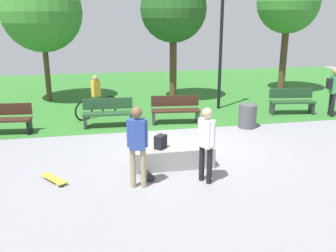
% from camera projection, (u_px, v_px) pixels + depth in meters
% --- Properties ---
extents(ground_plane, '(28.00, 28.00, 0.00)m').
position_uv_depth(ground_plane, '(187.00, 147.00, 10.31)').
color(ground_plane, gray).
extents(grass_lawn, '(26.60, 12.37, 0.01)m').
position_uv_depth(grass_lawn, '(147.00, 91.00, 17.65)').
color(grass_lawn, '#2D6B28').
rests_on(grass_lawn, ground_plane).
extents(concrete_ledge, '(1.91, 0.87, 0.48)m').
position_uv_depth(concrete_ledge, '(172.00, 155.00, 9.03)').
color(concrete_ledge, gray).
rests_on(concrete_ledge, ground_plane).
extents(backpack_on_ledge, '(0.34, 0.34, 0.32)m').
position_uv_depth(backpack_on_ledge, '(161.00, 142.00, 8.74)').
color(backpack_on_ledge, black).
rests_on(backpack_on_ledge, concrete_ledge).
extents(skater_performing_trick, '(0.42, 0.25, 1.75)m').
position_uv_depth(skater_performing_trick, '(137.00, 141.00, 7.61)').
color(skater_performing_trick, tan).
rests_on(skater_performing_trick, ground_plane).
extents(skater_watching, '(0.34, 0.38, 1.66)m').
position_uv_depth(skater_watching, '(206.00, 140.00, 7.88)').
color(skater_watching, black).
rests_on(skater_watching, ground_plane).
extents(skateboard_by_ledge, '(0.34, 0.82, 0.08)m').
position_uv_depth(skateboard_by_ledge, '(145.00, 173.00, 8.45)').
color(skateboard_by_ledge, black).
rests_on(skateboard_by_ledge, ground_plane).
extents(skateboard_spare, '(0.63, 0.76, 0.08)m').
position_uv_depth(skateboard_spare, '(54.00, 179.00, 8.15)').
color(skateboard_spare, gold).
rests_on(skateboard_spare, ground_plane).
extents(park_bench_far_right, '(1.64, 0.62, 0.91)m').
position_uv_depth(park_bench_far_right, '(4.00, 118.00, 11.30)').
color(park_bench_far_right, '#331E14').
rests_on(park_bench_far_right, ground_plane).
extents(park_bench_center_lawn, '(1.64, 0.63, 0.91)m').
position_uv_depth(park_bench_center_lawn, '(175.00, 109.00, 12.40)').
color(park_bench_center_lawn, '#331E14').
rests_on(park_bench_center_lawn, ground_plane).
extents(park_bench_far_left, '(1.62, 0.54, 0.91)m').
position_uv_depth(park_bench_far_left, '(108.00, 112.00, 12.02)').
color(park_bench_far_left, '#1E4223').
rests_on(park_bench_far_left, ground_plane).
extents(park_bench_near_path, '(1.65, 0.69, 0.91)m').
position_uv_depth(park_bench_near_path, '(292.00, 101.00, 13.61)').
color(park_bench_near_path, '#1E4223').
rests_on(park_bench_near_path, ground_plane).
extents(tree_leaning_ash, '(2.76, 2.76, 5.42)m').
position_uv_depth(tree_leaning_ash, '(288.00, 3.00, 16.49)').
color(tree_leaning_ash, '#4C3823').
rests_on(tree_leaning_ash, grass_lawn).
extents(tree_slender_maple, '(3.16, 3.16, 5.18)m').
position_uv_depth(tree_slender_maple, '(42.00, 12.00, 14.65)').
color(tree_slender_maple, '#4C3823').
rests_on(tree_slender_maple, grass_lawn).
extents(tree_young_birch, '(2.67, 2.67, 5.05)m').
position_uv_depth(tree_young_birch, '(173.00, 9.00, 14.90)').
color(tree_young_birch, '#4C3823').
rests_on(tree_young_birch, grass_lawn).
extents(lamp_post, '(0.28, 0.28, 4.98)m').
position_uv_depth(lamp_post, '(221.00, 30.00, 13.62)').
color(lamp_post, black).
rests_on(lamp_post, ground_plane).
extents(trash_bin, '(0.57, 0.57, 0.76)m').
position_uv_depth(trash_bin, '(247.00, 116.00, 11.95)').
color(trash_bin, '#4C4C51').
rests_on(trash_bin, ground_plane).
extents(pedestrian_with_backpack, '(0.40, 0.42, 1.71)m').
position_uv_depth(pedestrian_with_backpack, '(333.00, 88.00, 13.09)').
color(pedestrian_with_backpack, black).
rests_on(pedestrian_with_backpack, ground_plane).
extents(cyclist_on_bicycle, '(1.53, 1.09, 1.52)m').
position_uv_depth(cyclist_on_bicycle, '(97.00, 100.00, 13.08)').
color(cyclist_on_bicycle, black).
rests_on(cyclist_on_bicycle, ground_plane).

